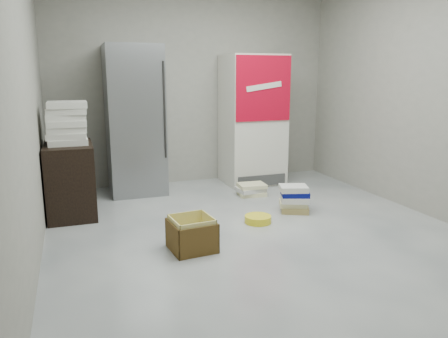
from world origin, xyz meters
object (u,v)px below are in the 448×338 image
coke_cooler (253,120)px  cardboard_box (192,236)px  steel_fridge (135,121)px  phonebook_stack_main (294,199)px  wood_shelf (70,180)px

coke_cooler → cardboard_box: (-1.48, -2.13, -0.78)m
steel_fridge → coke_cooler: steel_fridge is taller
coke_cooler → cardboard_box: coke_cooler is taller
coke_cooler → phonebook_stack_main: size_ratio=4.59×
steel_fridge → coke_cooler: bearing=-0.2°
coke_cooler → phonebook_stack_main: (-0.10, -1.47, -0.75)m
steel_fridge → wood_shelf: steel_fridge is taller
steel_fridge → phonebook_stack_main: (1.55, -1.47, -0.80)m
steel_fridge → phonebook_stack_main: 2.28m
phonebook_stack_main → cardboard_box: bearing=-132.6°
steel_fridge → coke_cooler: size_ratio=1.06×
wood_shelf → phonebook_stack_main: 2.51m
cardboard_box → steel_fridge: bearing=88.7°
coke_cooler → wood_shelf: 2.63m
phonebook_stack_main → wood_shelf: bearing=-175.7°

